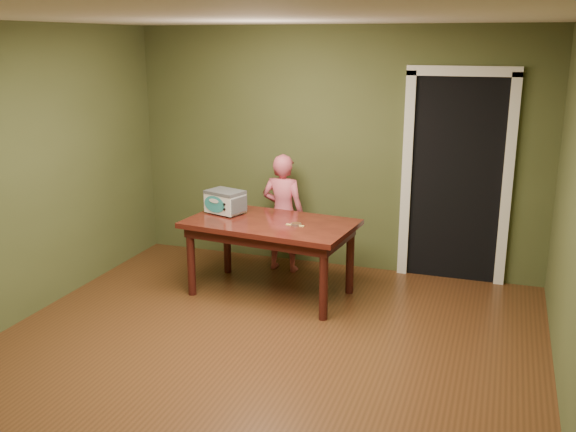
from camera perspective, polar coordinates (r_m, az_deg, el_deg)
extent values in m
plane|color=#522E17|center=(5.11, -3.64, -13.21)|extent=(5.00, 5.00, 0.00)
cube|color=#48502B|center=(6.96, 4.09, 5.90)|extent=(4.50, 0.02, 2.60)
cube|color=white|center=(4.49, -4.22, 17.33)|extent=(4.50, 5.00, 0.02)
cube|color=black|center=(7.09, 14.91, 3.54)|extent=(0.90, 0.60, 2.10)
cube|color=black|center=(6.78, 14.70, 3.03)|extent=(0.90, 0.02, 2.10)
cube|color=white|center=(6.82, 10.50, 3.34)|extent=(0.10, 0.06, 2.20)
cube|color=white|center=(6.75, 18.92, 2.64)|extent=(0.10, 0.06, 2.20)
cube|color=white|center=(6.63, 15.35, 12.32)|extent=(1.10, 0.06, 0.10)
cube|color=#360F0C|center=(6.21, -1.56, -0.69)|extent=(1.69, 1.07, 0.05)
cube|color=#36110D|center=(6.23, -1.56, -1.35)|extent=(1.55, 0.93, 0.10)
cylinder|color=#36110D|center=(6.37, -8.61, -3.98)|extent=(0.08, 0.08, 0.70)
cylinder|color=#36110D|center=(6.93, -5.43, -2.26)|extent=(0.08, 0.08, 0.70)
cylinder|color=#36110D|center=(5.75, 3.18, -5.98)|extent=(0.08, 0.08, 0.70)
cylinder|color=#36110D|center=(6.37, 5.54, -3.88)|extent=(0.08, 0.08, 0.70)
cylinder|color=#4C4F54|center=(6.54, -7.08, 0.33)|extent=(0.02, 0.02, 0.02)
cylinder|color=#4C4F54|center=(6.67, -5.95, 0.67)|extent=(0.02, 0.02, 0.02)
cylinder|color=#4C4F54|center=(6.35, -5.17, -0.08)|extent=(0.02, 0.02, 0.02)
cylinder|color=#4C4F54|center=(6.49, -4.05, 0.29)|extent=(0.02, 0.02, 0.02)
cube|color=silver|center=(6.48, -5.59, 1.22)|extent=(0.41, 0.35, 0.20)
cube|color=#4C4F54|center=(6.46, -5.62, 2.13)|extent=(0.42, 0.35, 0.03)
cube|color=#4C4F54|center=(6.60, -6.78, 1.45)|extent=(0.08, 0.22, 0.15)
cube|color=#4C4F54|center=(6.36, -4.36, 0.98)|extent=(0.08, 0.22, 0.15)
ellipsoid|color=teal|center=(6.41, -6.57, 1.03)|extent=(0.26, 0.09, 0.17)
cylinder|color=black|center=(6.31, -5.69, 1.04)|extent=(0.03, 0.02, 0.02)
cylinder|color=black|center=(6.33, -5.67, 0.59)|extent=(0.02, 0.02, 0.02)
cylinder|color=silver|center=(6.06, 0.72, -0.74)|extent=(0.10, 0.10, 0.02)
cylinder|color=#4E2F1A|center=(6.06, 0.72, -0.67)|extent=(0.09, 0.09, 0.01)
cube|color=#E7CE64|center=(6.05, 0.63, -0.82)|extent=(0.18, 0.04, 0.01)
imported|color=#CD5468|center=(6.91, -0.44, 0.28)|extent=(0.48, 0.32, 1.28)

